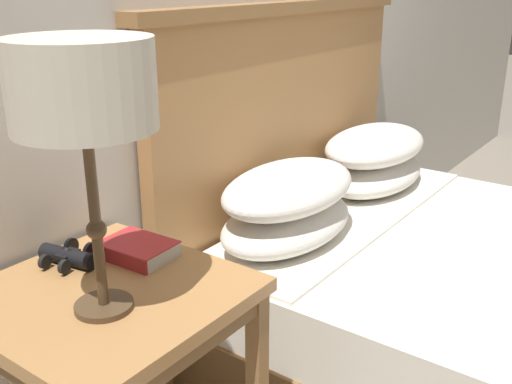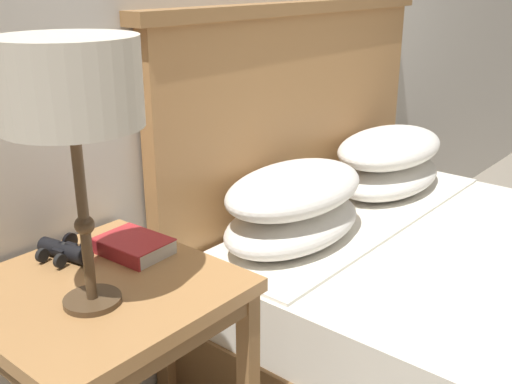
% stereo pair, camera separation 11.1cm
% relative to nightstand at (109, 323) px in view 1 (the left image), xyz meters
% --- Properties ---
extents(nightstand, '(0.58, 0.58, 0.68)m').
position_rel_nightstand_xyz_m(nightstand, '(0.00, 0.00, 0.00)').
color(nightstand, '#AD7A47').
rests_on(nightstand, ground_plane).
extents(bed, '(1.63, 2.07, 1.28)m').
position_rel_nightstand_xyz_m(bed, '(1.18, -0.62, -0.29)').
color(bed, brown).
rests_on(bed, ground_plane).
extents(table_lamp, '(0.29, 0.29, 0.59)m').
position_rel_nightstand_xyz_m(table_lamp, '(-0.06, -0.06, 0.58)').
color(table_lamp, '#4C3823').
rests_on(table_lamp, nightstand).
extents(book_on_nightstand, '(0.15, 0.19, 0.04)m').
position_rel_nightstand_xyz_m(book_on_nightstand, '(0.17, 0.07, 0.11)').
color(book_on_nightstand, silver).
rests_on(book_on_nightstand, nightstand).
extents(binoculars_pair, '(0.15, 0.16, 0.05)m').
position_rel_nightstand_xyz_m(binoculars_pair, '(0.03, 0.18, 0.11)').
color(binoculars_pair, black).
rests_on(binoculars_pair, nightstand).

